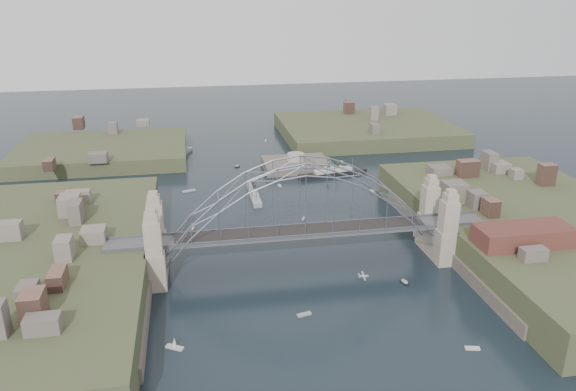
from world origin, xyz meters
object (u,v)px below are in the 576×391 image
(fort_island, at_px, (296,170))
(naval_cruiser_near, at_px, (254,194))
(naval_cruiser_far, at_px, (181,154))
(ocean_liner, at_px, (333,173))
(bridge, at_px, (303,214))
(wharf_shed, at_px, (523,235))

(fort_island, xyz_separation_m, naval_cruiser_near, (-17.43, -24.62, 1.22))
(naval_cruiser_far, distance_m, ocean_liner, 59.00)
(naval_cruiser_far, bearing_deg, ocean_liner, -32.72)
(bridge, distance_m, naval_cruiser_far, 96.84)
(fort_island, relative_size, naval_cruiser_near, 1.17)
(bridge, relative_size, ocean_liner, 3.49)
(wharf_shed, bearing_deg, ocean_liner, 105.93)
(wharf_shed, relative_size, naval_cruiser_far, 1.16)
(bridge, height_order, wharf_shed, bridge)
(bridge, xyz_separation_m, wharf_shed, (44.00, -14.00, -2.32))
(naval_cruiser_near, relative_size, ocean_liner, 0.78)
(naval_cruiser_near, height_order, naval_cruiser_far, naval_cruiser_far)
(fort_island, bearing_deg, naval_cruiser_near, -125.30)
(wharf_shed, height_order, naval_cruiser_far, wharf_shed)
(ocean_liner, bearing_deg, naval_cruiser_near, -151.87)
(naval_cruiser_near, bearing_deg, wharf_shed, -50.22)
(wharf_shed, relative_size, ocean_liner, 0.83)
(fort_island, distance_m, ocean_liner, 14.44)
(wharf_shed, bearing_deg, bridge, 162.35)
(wharf_shed, height_order, ocean_liner, wharf_shed)
(bridge, distance_m, wharf_shed, 46.23)
(bridge, xyz_separation_m, ocean_liner, (22.75, 60.45, -11.41))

